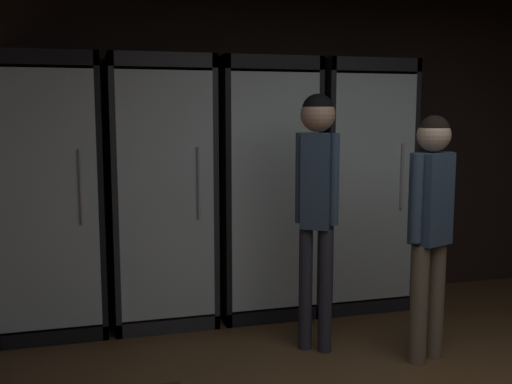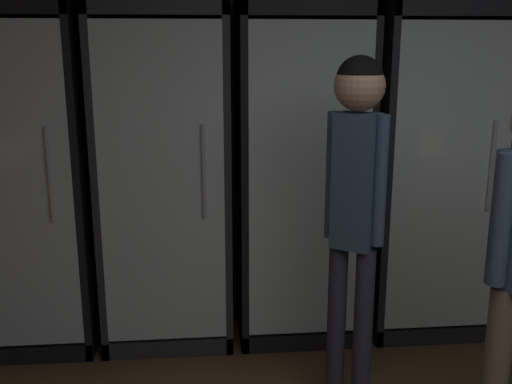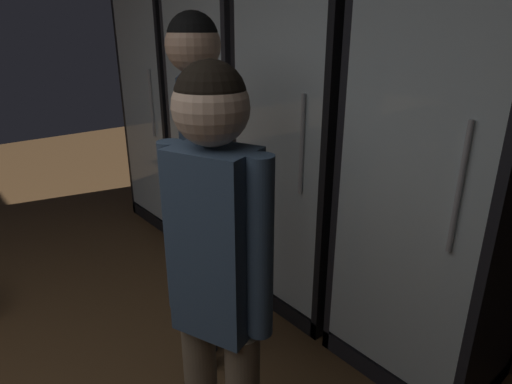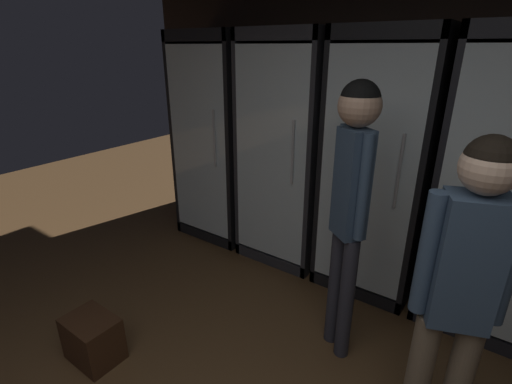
% 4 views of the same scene
% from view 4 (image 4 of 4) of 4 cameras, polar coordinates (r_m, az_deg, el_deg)
% --- Properties ---
extents(wall_back, '(6.00, 0.06, 2.80)m').
position_cam_4_polar(wall_back, '(3.05, 29.35, 10.50)').
color(wall_back, black).
rests_on(wall_back, ground).
extents(cooler_far_left, '(0.74, 0.58, 1.98)m').
position_cam_4_polar(cooler_far_left, '(3.71, -5.46, 7.78)').
color(cooler_far_left, black).
rests_on(cooler_far_left, ground).
extents(cooler_left, '(0.74, 0.58, 1.98)m').
position_cam_4_polar(cooler_left, '(3.26, 5.19, 5.87)').
color(cooler_left, '#2B2B30').
rests_on(cooler_left, ground).
extents(cooler_center, '(0.74, 0.58, 1.98)m').
position_cam_4_polar(cooler_center, '(2.96, 18.51, 3.27)').
color(cooler_center, black).
rests_on(cooler_center, ground).
extents(cooler_right, '(0.74, 0.58, 1.98)m').
position_cam_4_polar(cooler_right, '(2.85, 33.69, -0.01)').
color(cooler_right, black).
rests_on(cooler_right, ground).
extents(shopper_near, '(0.24, 0.22, 1.69)m').
position_cam_4_polar(shopper_near, '(2.11, 14.46, 0.70)').
color(shopper_near, '#2D2D38').
rests_on(shopper_near, ground).
extents(shopper_far, '(0.35, 0.24, 1.56)m').
position_cam_4_polar(shopper_far, '(1.76, 29.03, -12.14)').
color(shopper_far, '#72604C').
rests_on(shopper_far, ground).
extents(wine_crate_floor, '(0.33, 0.24, 0.30)m').
position_cam_4_polar(wine_crate_floor, '(2.68, -23.78, -19.96)').
color(wine_crate_floor, '#3D2314').
rests_on(wine_crate_floor, ground).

